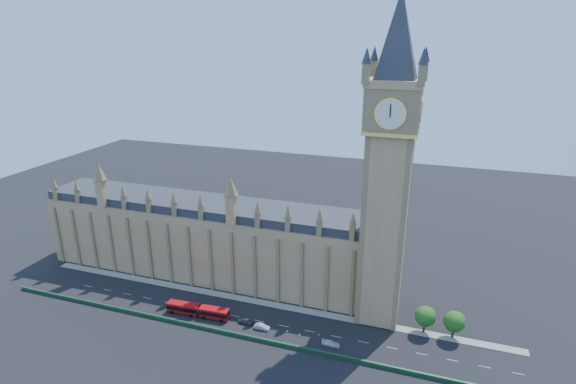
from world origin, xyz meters
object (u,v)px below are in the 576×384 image
(car_white, at_px, (331,344))
(car_silver, at_px, (262,327))
(car_grey, at_px, (246,321))
(red_bus, at_px, (198,310))

(car_white, bearing_deg, car_silver, 87.80)
(car_silver, height_order, car_white, car_silver)
(car_grey, distance_m, car_silver, 5.55)
(car_grey, relative_size, car_white, 0.90)
(red_bus, distance_m, car_white, 42.62)
(red_bus, xyz_separation_m, car_white, (42.59, -1.19, -1.06))
(red_bus, xyz_separation_m, car_grey, (15.90, 0.86, -1.02))
(car_grey, height_order, car_silver, car_grey)
(red_bus, bearing_deg, car_white, -4.48)
(red_bus, height_order, car_grey, red_bus)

